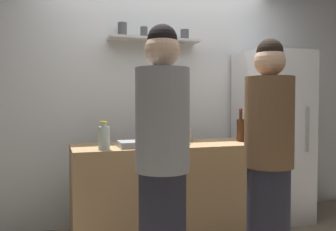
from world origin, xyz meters
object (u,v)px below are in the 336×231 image
Objects in this scene: wine_bottle_pale_glass at (162,129)px; wine_bottle_amber_glass at (241,129)px; water_bottle_plastic at (104,137)px; wine_bottle_green_glass at (182,128)px; baking_pan at (139,144)px; person_brown_jacket at (269,161)px; refrigerator at (272,136)px; utensil_holder at (186,135)px; person_grey_hoodie at (162,164)px.

wine_bottle_amber_glass is at bearing -18.40° from wine_bottle_pale_glass.
wine_bottle_pale_glass is at bearing 35.43° from water_bottle_plastic.
baking_pan is at bearing -158.73° from wine_bottle_green_glass.
person_brown_jacket is at bearing -29.68° from water_bottle_plastic.
refrigerator is 8.31× the size of utensil_holder.
wine_bottle_amber_glass is at bearing 6.84° from baking_pan.
refrigerator is 1.95m from person_grey_hoodie.
wine_bottle_pale_glass is (-0.70, 0.23, 0.00)m from wine_bottle_amber_glass.
person_grey_hoodie reaches higher than wine_bottle_pale_glass.
refrigerator is at bearing 7.24° from utensil_holder.
water_bottle_plastic is at bearing -144.57° from wine_bottle_pale_glass.
water_bottle_plastic reaches higher than utensil_holder.
refrigerator is 1.17m from wine_bottle_green_glass.
refrigerator is 1.05m from utensil_holder.
wine_bottle_pale_glass is 1.14m from person_brown_jacket.
person_brown_jacket reaches higher than baking_pan.
wine_bottle_amber_glass is 1.40× the size of water_bottle_plastic.
person_grey_hoodie reaches higher than baking_pan.
refrigerator reaches higher than utensil_holder.
person_grey_hoodie is at bearing -65.93° from water_bottle_plastic.
wine_bottle_green_glass is 1.56× the size of water_bottle_plastic.
wine_bottle_green_glass reaches higher than water_bottle_plastic.
person_grey_hoodie is (-0.32, -1.05, -0.14)m from wine_bottle_pale_glass.
refrigerator is at bearing 13.48° from wine_bottle_green_glass.
utensil_holder is 0.18m from wine_bottle_green_glass.
person_brown_jacket is at bearing -41.43° from baking_pan.
wine_bottle_amber_glass is 0.90× the size of wine_bottle_green_glass.
wine_bottle_pale_glass reaches higher than baking_pan.
wine_bottle_amber_glass is 0.18× the size of person_grey_hoodie.
water_bottle_plastic is at bearing -161.80° from wine_bottle_green_glass.
baking_pan is 1.10× the size of wine_bottle_amber_glass.
utensil_holder is at bearing 56.89° from wine_bottle_green_glass.
baking_pan is 1.55× the size of water_bottle_plastic.
person_brown_jacket is at bearing -125.45° from refrigerator.
wine_bottle_green_glass reaches higher than wine_bottle_pale_glass.
utensil_holder is 0.51m from wine_bottle_amber_glass.
person_grey_hoodie is at bearing -117.69° from wine_bottle_green_glass.
wine_bottle_amber_glass is (0.47, -0.19, 0.06)m from utensil_holder.
water_bottle_plastic is (-1.86, -0.51, 0.09)m from refrigerator.
wine_bottle_green_glass is at bearing 18.20° from water_bottle_plastic.
water_bottle_plastic is at bearing -171.62° from wine_bottle_amber_glass.
wine_bottle_green_glass reaches higher than utensil_holder.
baking_pan is 0.20× the size of person_grey_hoodie.
wine_bottle_green_glass is (-0.09, -0.14, 0.07)m from utensil_holder.
wine_bottle_amber_glass is 1.31m from water_bottle_plastic.
baking_pan is at bearing 84.55° from person_brown_jacket.
person_grey_hoodie is (-0.45, -0.87, -0.15)m from wine_bottle_green_glass.
wine_bottle_green_glass is 1.12× the size of wine_bottle_pale_glass.
water_bottle_plastic is 0.69m from person_grey_hoodie.
refrigerator reaches higher than wine_bottle_amber_glass.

